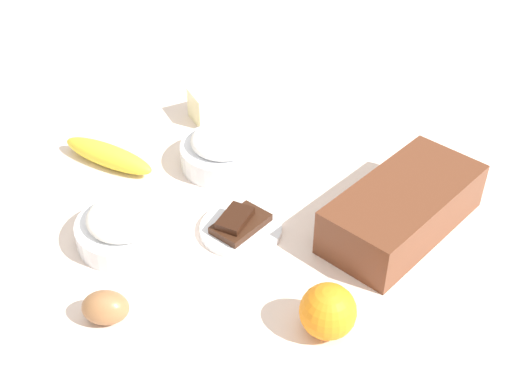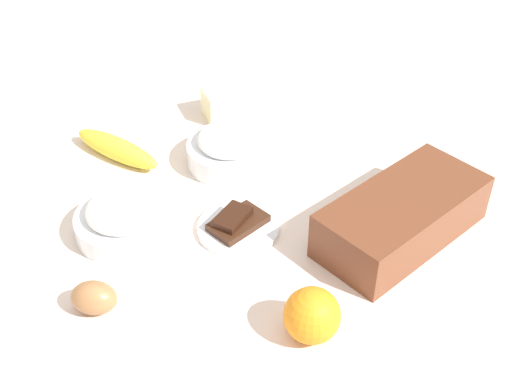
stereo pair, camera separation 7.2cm
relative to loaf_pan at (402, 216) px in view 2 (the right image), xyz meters
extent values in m
cube|color=beige|center=(0.17, -0.16, -0.05)|extent=(2.40, 2.40, 0.02)
cube|color=brown|center=(0.00, 0.00, 0.00)|extent=(0.30, 0.19, 0.08)
cube|color=black|center=(0.00, 0.00, 0.00)|extent=(0.29, 0.18, 0.07)
cylinder|color=white|center=(0.38, -0.21, -0.02)|extent=(0.16, 0.16, 0.04)
torus|color=white|center=(0.38, -0.21, -0.01)|extent=(0.16, 0.16, 0.01)
ellipsoid|color=white|center=(0.38, -0.21, 0.00)|extent=(0.12, 0.12, 0.04)
cylinder|color=white|center=(0.15, -0.30, -0.02)|extent=(0.16, 0.16, 0.04)
torus|color=white|center=(0.15, -0.30, 0.00)|extent=(0.16, 0.16, 0.01)
ellipsoid|color=white|center=(0.15, -0.30, 0.01)|extent=(0.12, 0.12, 0.04)
ellipsoid|color=yellow|center=(0.32, -0.41, -0.02)|extent=(0.13, 0.19, 0.04)
sphere|color=orange|center=(0.23, 0.10, 0.00)|extent=(0.08, 0.08, 0.08)
cube|color=#F4EDB2|center=(0.08, -0.45, -0.01)|extent=(0.10, 0.07, 0.06)
ellipsoid|color=#9B683F|center=(0.47, -0.07, -0.02)|extent=(0.08, 0.08, 0.05)
cylinder|color=white|center=(0.22, -0.13, -0.04)|extent=(0.13, 0.13, 0.01)
cube|color=#381E11|center=(0.22, -0.13, -0.03)|extent=(0.10, 0.08, 0.01)
cube|color=black|center=(0.23, -0.13, -0.01)|extent=(0.07, 0.07, 0.01)
camera|label=1|loc=(0.63, 0.56, 0.67)|focal=47.68mm
camera|label=2|loc=(0.57, 0.60, 0.67)|focal=47.68mm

